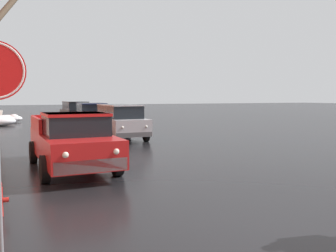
% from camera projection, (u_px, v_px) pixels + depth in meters
% --- Properties ---
extents(ground_plane, '(200.00, 200.00, 0.00)m').
position_uv_depth(ground_plane, '(282.00, 239.00, 5.67)').
color(ground_plane, black).
extents(snow_bank_near_corner_left, '(2.52, 1.44, 0.73)m').
position_uv_depth(snow_bank_near_corner_left, '(8.00, 119.00, 31.09)').
color(snow_bank_near_corner_left, white).
rests_on(snow_bank_near_corner_left, ground).
extents(snow_bank_along_left_kerb, '(2.08, 1.35, 0.60)m').
position_uv_depth(snow_bank_along_left_kerb, '(121.00, 123.00, 26.33)').
color(snow_bank_along_left_kerb, white).
rests_on(snow_bank_along_left_kerb, ground).
extents(snow_bank_mid_block_left, '(2.19, 1.45, 0.70)m').
position_uv_depth(snow_bank_mid_block_left, '(1.00, 121.00, 27.53)').
color(snow_bank_mid_block_left, white).
rests_on(snow_bank_mid_block_left, ground).
extents(pickup_truck_red_approaching_near_lane, '(2.25, 5.48, 1.76)m').
position_uv_depth(pickup_truck_red_approaching_near_lane, '(72.00, 141.00, 11.05)').
color(pickup_truck_red_approaching_near_lane, red).
rests_on(pickup_truck_red_approaching_near_lane, ground).
extents(suv_silver_parked_kerbside_close, '(2.01, 4.81, 1.82)m').
position_uv_depth(suv_silver_parked_kerbside_close, '(120.00, 120.00, 18.89)').
color(suv_silver_parked_kerbside_close, '#B7B7BC').
rests_on(suv_silver_parked_kerbside_close, ground).
extents(suv_darkblue_parked_kerbside_mid, '(2.26, 4.76, 1.82)m').
position_uv_depth(suv_darkblue_parked_kerbside_mid, '(91.00, 116.00, 23.79)').
color(suv_darkblue_parked_kerbside_mid, navy).
rests_on(suv_darkblue_parked_kerbside_mid, ground).
extents(suv_black_parked_far_down_block, '(2.17, 4.54, 1.82)m').
position_uv_depth(suv_black_parked_far_down_block, '(75.00, 111.00, 30.46)').
color(suv_black_parked_far_down_block, black).
rests_on(suv_black_parked_far_down_block, ground).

